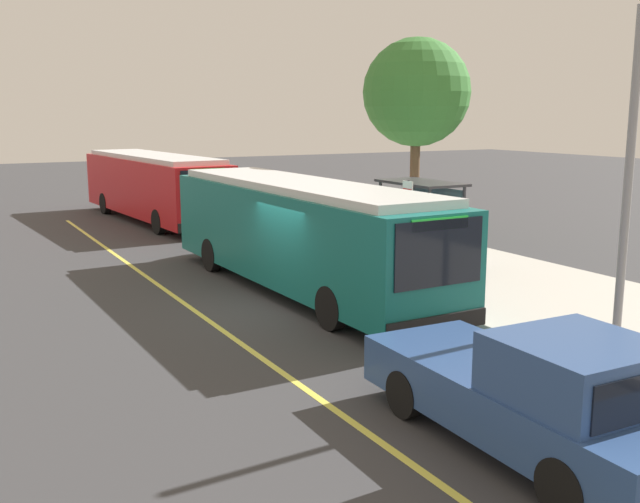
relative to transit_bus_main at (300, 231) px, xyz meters
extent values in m
plane|color=#38383A|center=(1.36, -1.01, -1.62)|extent=(120.00, 120.00, 0.00)
cube|color=#B7B2A8|center=(1.36, 4.99, -1.54)|extent=(44.00, 6.40, 0.15)
cube|color=#E0D64C|center=(1.36, -3.21, -1.61)|extent=(36.00, 0.14, 0.01)
cube|color=#146B66|center=(-0.02, -0.01, -0.07)|extent=(11.63, 2.82, 2.40)
cube|color=silver|center=(-0.02, -0.01, 1.23)|extent=(10.70, 2.54, 0.20)
cube|color=black|center=(5.79, 0.13, 0.36)|extent=(0.09, 2.17, 1.34)
cube|color=black|center=(-0.05, 1.28, 0.22)|extent=(10.18, 0.28, 1.06)
cube|color=silver|center=(-0.05, 1.28, -1.05)|extent=(10.99, 0.29, 0.28)
cube|color=#26D83F|center=(5.79, 0.13, 0.95)|extent=(0.06, 1.40, 0.24)
cube|color=black|center=(5.80, 0.13, -1.09)|extent=(0.14, 2.50, 0.36)
cylinder|color=black|center=(3.54, 1.23, -1.12)|extent=(1.01, 0.30, 1.00)
cylinder|color=black|center=(3.60, -1.08, -1.12)|extent=(1.01, 0.30, 1.00)
cylinder|color=black|center=(-3.51, 1.06, -1.12)|extent=(1.01, 0.30, 1.00)
cylinder|color=black|center=(-3.46, -1.24, -1.12)|extent=(1.01, 0.30, 1.00)
cube|color=red|center=(-14.64, 0.21, -0.07)|extent=(11.83, 3.39, 2.40)
cube|color=silver|center=(-14.64, 0.21, 1.23)|extent=(10.88, 3.06, 0.20)
cube|color=black|center=(-8.81, 0.64, 0.36)|extent=(0.20, 2.16, 1.34)
cube|color=black|center=(-14.74, 1.50, 0.22)|extent=(10.25, 0.78, 1.06)
cube|color=white|center=(-14.74, 1.50, -1.05)|extent=(11.07, 0.83, 0.28)
cube|color=#26D83F|center=(-8.80, 0.64, 0.95)|extent=(0.13, 1.40, 0.24)
cube|color=black|center=(-8.79, 0.64, -1.09)|extent=(0.26, 2.50, 0.36)
cylinder|color=black|center=(-11.12, 1.63, -1.12)|extent=(1.02, 0.35, 1.00)
cylinder|color=black|center=(-10.95, -0.68, -1.12)|extent=(1.02, 0.35, 1.00)
cylinder|color=black|center=(-18.22, 1.11, -1.12)|extent=(1.02, 0.35, 1.00)
cylinder|color=black|center=(-18.06, -1.19, -1.12)|extent=(1.02, 0.35, 1.00)
cube|color=#2D4C84|center=(9.86, -1.50, -0.94)|extent=(5.43, 2.09, 0.75)
cube|color=#2D4C84|center=(10.80, -1.52, -0.17)|extent=(1.92, 1.93, 0.80)
cylinder|color=black|center=(11.52, -2.43, -1.24)|extent=(0.76, 0.25, 0.76)
cylinder|color=black|center=(8.25, -0.58, -1.24)|extent=(0.76, 0.25, 0.76)
cylinder|color=black|center=(8.22, -2.38, -1.24)|extent=(0.76, 0.25, 0.76)
cylinder|color=#333338|center=(0.04, 5.53, -0.27)|extent=(0.10, 0.10, 2.40)
cylinder|color=#333338|center=(0.04, 4.23, -0.27)|extent=(0.10, 0.10, 2.40)
cylinder|color=#333338|center=(-2.56, 5.53, -0.27)|extent=(0.10, 0.10, 2.40)
cylinder|color=#333338|center=(-2.56, 4.23, -0.27)|extent=(0.10, 0.10, 2.40)
cube|color=#333338|center=(-1.26, 4.88, 0.97)|extent=(2.90, 1.60, 0.08)
cube|color=#4C606B|center=(-1.26, 5.53, -0.27)|extent=(2.47, 0.04, 2.16)
cube|color=navy|center=(-2.56, 4.88, -0.32)|extent=(0.06, 1.11, 1.82)
cube|color=brown|center=(-1.27, 4.83, -1.02)|extent=(1.60, 0.44, 0.06)
cube|color=brown|center=(-1.27, 5.07, -0.74)|extent=(1.60, 0.05, 0.44)
cube|color=#333338|center=(-1.99, 4.83, -1.24)|extent=(0.08, 0.40, 0.45)
cube|color=#333338|center=(-0.55, 4.83, -1.24)|extent=(0.08, 0.40, 0.45)
cylinder|color=#333338|center=(1.14, 2.67, -0.07)|extent=(0.07, 0.07, 2.80)
cube|color=white|center=(1.14, 2.65, 1.03)|extent=(0.44, 0.03, 0.56)
cube|color=red|center=(1.14, 2.64, 1.03)|extent=(0.40, 0.01, 0.16)
cylinder|color=#282D47|center=(-0.08, 2.77, -1.04)|extent=(0.14, 0.14, 0.85)
cylinder|color=#282D47|center=(-0.08, 2.59, -1.04)|extent=(0.14, 0.14, 0.85)
cube|color=#338C4C|center=(-0.08, 2.68, -0.31)|extent=(0.24, 0.40, 0.62)
sphere|color=tan|center=(-0.08, 2.68, 0.11)|extent=(0.22, 0.22, 0.22)
cylinder|color=brown|center=(-4.95, 7.31, 0.46)|extent=(0.36, 0.36, 3.85)
sphere|color=#387A33|center=(-4.95, 7.31, 3.85)|extent=(3.92, 3.92, 3.92)
cylinder|color=gray|center=(8.22, 2.42, 1.73)|extent=(0.16, 0.16, 6.40)
camera|label=1|loc=(17.01, -8.70, 3.08)|focal=40.77mm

